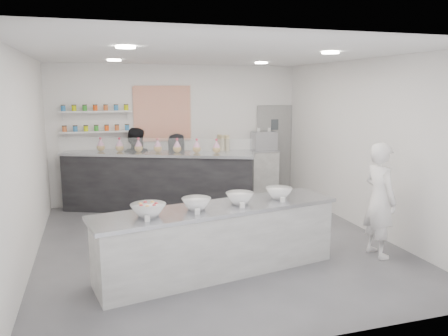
{
  "coord_description": "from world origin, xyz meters",
  "views": [
    {
      "loc": [
        -1.85,
        -6.57,
        2.49
      ],
      "look_at": [
        0.27,
        0.4,
        1.16
      ],
      "focal_mm": 35.0,
      "sensor_mm": 36.0,
      "label": 1
    }
  ],
  "objects_px": {
    "prep_counter": "(219,240)",
    "back_bar": "(159,182)",
    "espresso_machine": "(264,141)",
    "woman_prep": "(380,200)",
    "staff_left": "(135,168)",
    "staff_right": "(177,170)",
    "espresso_ledge": "(247,174)"
  },
  "relations": [
    {
      "from": "staff_right",
      "to": "staff_left",
      "type": "bearing_deg",
      "value": 5.06
    },
    {
      "from": "espresso_ledge",
      "to": "staff_left",
      "type": "bearing_deg",
      "value": -175.98
    },
    {
      "from": "espresso_ledge",
      "to": "woman_prep",
      "type": "relative_size",
      "value": 0.85
    },
    {
      "from": "espresso_machine",
      "to": "staff_left",
      "type": "relative_size",
      "value": 0.32
    },
    {
      "from": "back_bar",
      "to": "espresso_machine",
      "type": "bearing_deg",
      "value": 36.39
    },
    {
      "from": "prep_counter",
      "to": "staff_left",
      "type": "relative_size",
      "value": 2.01
    },
    {
      "from": "back_bar",
      "to": "espresso_ledge",
      "type": "distance_m",
      "value": 2.22
    },
    {
      "from": "espresso_machine",
      "to": "staff_right",
      "type": "distance_m",
      "value": 2.19
    },
    {
      "from": "woman_prep",
      "to": "staff_left",
      "type": "height_order",
      "value": "woman_prep"
    },
    {
      "from": "espresso_machine",
      "to": "back_bar",
      "type": "bearing_deg",
      "value": -166.99
    },
    {
      "from": "back_bar",
      "to": "staff_right",
      "type": "relative_size",
      "value": 2.51
    },
    {
      "from": "prep_counter",
      "to": "back_bar",
      "type": "bearing_deg",
      "value": 84.99
    },
    {
      "from": "espresso_machine",
      "to": "staff_left",
      "type": "bearing_deg",
      "value": -176.53
    },
    {
      "from": "prep_counter",
      "to": "espresso_ledge",
      "type": "xyz_separation_m",
      "value": [
        1.82,
        3.91,
        0.08
      ]
    },
    {
      "from": "woman_prep",
      "to": "staff_left",
      "type": "distance_m",
      "value": 4.99
    },
    {
      "from": "espresso_ledge",
      "to": "staff_right",
      "type": "relative_size",
      "value": 0.93
    },
    {
      "from": "prep_counter",
      "to": "espresso_machine",
      "type": "relative_size",
      "value": 6.28
    },
    {
      "from": "espresso_ledge",
      "to": "staff_left",
      "type": "relative_size",
      "value": 0.86
    },
    {
      "from": "woman_prep",
      "to": "staff_left",
      "type": "bearing_deg",
      "value": 38.01
    },
    {
      "from": "espresso_ledge",
      "to": "espresso_machine",
      "type": "relative_size",
      "value": 2.69
    },
    {
      "from": "prep_counter",
      "to": "staff_right",
      "type": "bearing_deg",
      "value": 77.58
    },
    {
      "from": "espresso_machine",
      "to": "prep_counter",
      "type": "bearing_deg",
      "value": -119.69
    },
    {
      "from": "staff_left",
      "to": "staff_right",
      "type": "bearing_deg",
      "value": -170.45
    },
    {
      "from": "woman_prep",
      "to": "staff_right",
      "type": "xyz_separation_m",
      "value": [
        -2.34,
        3.7,
        -0.08
      ]
    },
    {
      "from": "back_bar",
      "to": "staff_left",
      "type": "relative_size",
      "value": 2.32
    },
    {
      "from": "espresso_machine",
      "to": "staff_left",
      "type": "height_order",
      "value": "staff_left"
    },
    {
      "from": "staff_right",
      "to": "prep_counter",
      "type": "bearing_deg",
      "value": 101.66
    },
    {
      "from": "espresso_ledge",
      "to": "prep_counter",
      "type": "bearing_deg",
      "value": -114.94
    },
    {
      "from": "back_bar",
      "to": "staff_right",
      "type": "height_order",
      "value": "staff_right"
    },
    {
      "from": "staff_right",
      "to": "back_bar",
      "type": "bearing_deg",
      "value": 45.89
    },
    {
      "from": "woman_prep",
      "to": "staff_left",
      "type": "relative_size",
      "value": 1.02
    },
    {
      "from": "prep_counter",
      "to": "espresso_machine",
      "type": "height_order",
      "value": "espresso_machine"
    }
  ]
}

